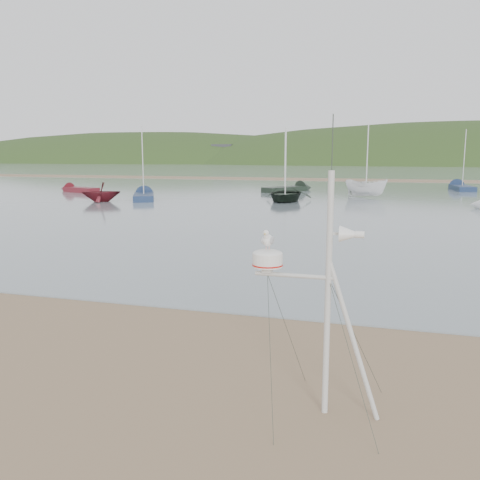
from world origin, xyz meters
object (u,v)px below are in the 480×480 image
(sailboat_blue_near, at_px, (144,195))
(sailboat_blue_far, at_px, (458,187))
(mast_rig, at_px, (322,346))
(boat_white, at_px, (367,173))
(boat_dark, at_px, (286,168))
(boat_red, at_px, (101,183))
(sailboat_dark_mid, at_px, (296,188))
(dinghy_red_far, at_px, (73,189))

(sailboat_blue_near, bearing_deg, sailboat_blue_far, 36.20)
(mast_rig, relative_size, sailboat_blue_far, 0.61)
(mast_rig, xyz_separation_m, boat_white, (-1.18, 39.25, 1.12))
(boat_white, xyz_separation_m, sailboat_blue_far, (9.12, 13.41, -1.85))
(boat_dark, relative_size, boat_white, 1.25)
(sailboat_blue_near, bearing_deg, boat_red, -114.81)
(boat_red, distance_m, sailboat_dark_mid, 20.79)
(mast_rig, height_order, dinghy_red_far, mast_rig)
(boat_red, distance_m, sailboat_blue_far, 37.74)
(mast_rig, bearing_deg, boat_red, 126.44)
(boat_dark, height_order, boat_red, boat_dark)
(sailboat_blue_far, xyz_separation_m, dinghy_red_far, (-37.78, -15.11, -0.01))
(boat_red, distance_m, boat_white, 22.64)
(boat_dark, distance_m, sailboat_blue_far, 24.74)
(boat_dark, bearing_deg, dinghy_red_far, 168.09)
(boat_red, bearing_deg, dinghy_red_far, -167.02)
(boat_white, height_order, sailboat_dark_mid, sailboat_dark_mid)
(sailboat_blue_far, distance_m, dinghy_red_far, 40.69)
(boat_red, height_order, dinghy_red_far, boat_red)
(mast_rig, height_order, sailboat_blue_far, sailboat_blue_far)
(sailboat_blue_far, bearing_deg, mast_rig, -98.57)
(mast_rig, relative_size, boat_dark, 0.81)
(mast_rig, bearing_deg, sailboat_blue_near, 120.78)
(mast_rig, bearing_deg, sailboat_dark_mid, 100.64)
(mast_rig, height_order, boat_white, mast_rig)
(sailboat_blue_near, relative_size, sailboat_blue_far, 0.94)
(sailboat_blue_far, bearing_deg, boat_dark, -128.04)
(boat_white, relative_size, sailboat_blue_near, 0.64)
(mast_rig, distance_m, dinghy_red_far, 47.97)
(dinghy_red_far, bearing_deg, boat_white, 3.39)
(sailboat_blue_far, bearing_deg, sailboat_blue_near, -143.80)
(boat_white, relative_size, sailboat_blue_far, 0.60)
(dinghy_red_far, bearing_deg, sailboat_dark_mid, 19.52)
(boat_dark, xyz_separation_m, dinghy_red_far, (-22.61, 4.28, -2.39))
(sailboat_blue_far, bearing_deg, sailboat_dark_mid, -155.34)
(mast_rig, height_order, sailboat_blue_near, sailboat_blue_near)
(mast_rig, xyz_separation_m, sailboat_dark_mid, (-8.48, 45.13, -0.73))
(sailboat_blue_near, relative_size, dinghy_red_far, 1.17)
(sailboat_blue_far, relative_size, dinghy_red_far, 1.25)
(boat_white, bearing_deg, sailboat_dark_mid, 81.82)
(boat_red, bearing_deg, sailboat_blue_near, 123.81)
(mast_rig, bearing_deg, boat_white, 91.72)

